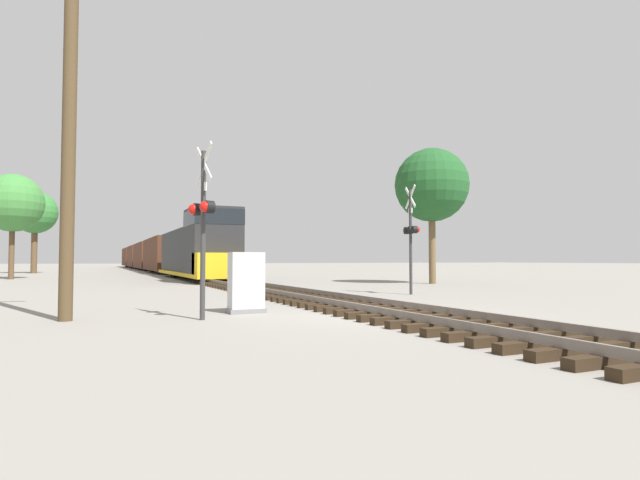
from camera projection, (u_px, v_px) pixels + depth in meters
ground_plane at (387, 316)px, 12.48m from camera, size 400.00×400.00×0.00m
rail_track_bed at (387, 310)px, 12.49m from camera, size 2.60×160.00×0.31m
freight_train at (150, 256)px, 65.58m from camera, size 3.00×84.04×4.58m
crossing_signal_near at (202, 216)px, 11.64m from camera, size 0.48×1.01×4.12m
crossing_signal_far at (411, 233)px, 20.17m from camera, size 0.45×1.01×4.40m
relay_cabinet at (246, 283)px, 13.14m from camera, size 0.96×0.59×1.59m
utility_pole at (69, 116)px, 11.53m from camera, size 1.80×0.31×9.24m
tree_far_right at (432, 186)px, 29.37m from camera, size 4.33×4.33×7.98m
tree_mid_background at (13, 203)px, 36.05m from camera, size 4.19×4.19×7.62m
tree_deep_background at (35, 213)px, 52.25m from camera, size 4.43×4.43×8.60m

